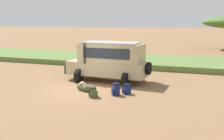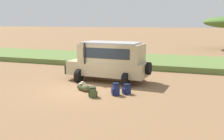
{
  "view_description": "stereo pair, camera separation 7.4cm",
  "coord_description": "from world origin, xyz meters",
  "px_view_note": "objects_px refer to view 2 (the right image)",
  "views": [
    {
      "loc": [
        6.11,
        -12.49,
        3.65
      ],
      "look_at": [
        1.31,
        1.03,
        1.0
      ],
      "focal_mm": 42.0,
      "sensor_mm": 36.0,
      "label": 1
    },
    {
      "loc": [
        6.18,
        -12.47,
        3.65
      ],
      "look_at": [
        1.31,
        1.03,
        1.0
      ],
      "focal_mm": 42.0,
      "sensor_mm": 36.0,
      "label": 2
    }
  ],
  "objects_px": {
    "safari_vehicle": "(110,61)",
    "duffel_bag_low_black_case": "(83,87)",
    "backpack_near_rear_wheel": "(127,89)",
    "backpack_beside_front_wheel": "(116,89)",
    "backpack_cluster_center": "(93,92)"
  },
  "relations": [
    {
      "from": "backpack_beside_front_wheel",
      "to": "backpack_cluster_center",
      "type": "height_order",
      "value": "backpack_beside_front_wheel"
    },
    {
      "from": "backpack_beside_front_wheel",
      "to": "backpack_cluster_center",
      "type": "bearing_deg",
      "value": -144.19
    },
    {
      "from": "duffel_bag_low_black_case",
      "to": "backpack_near_rear_wheel",
      "type": "bearing_deg",
      "value": 3.68
    },
    {
      "from": "backpack_beside_front_wheel",
      "to": "backpack_near_rear_wheel",
      "type": "height_order",
      "value": "backpack_beside_front_wheel"
    },
    {
      "from": "safari_vehicle",
      "to": "backpack_cluster_center",
      "type": "xyz_separation_m",
      "value": [
        0.45,
        -3.59,
        -1.04
      ]
    },
    {
      "from": "safari_vehicle",
      "to": "backpack_beside_front_wheel",
      "type": "xyz_separation_m",
      "value": [
        1.4,
        -2.9,
        -0.99
      ]
    },
    {
      "from": "backpack_near_rear_wheel",
      "to": "backpack_cluster_center",
      "type": "bearing_deg",
      "value": -141.94
    },
    {
      "from": "backpack_near_rear_wheel",
      "to": "duffel_bag_low_black_case",
      "type": "bearing_deg",
      "value": -176.32
    },
    {
      "from": "duffel_bag_low_black_case",
      "to": "backpack_beside_front_wheel",
      "type": "bearing_deg",
      "value": -7.68
    },
    {
      "from": "backpack_beside_front_wheel",
      "to": "duffel_bag_low_black_case",
      "type": "distance_m",
      "value": 1.95
    },
    {
      "from": "safari_vehicle",
      "to": "backpack_cluster_center",
      "type": "bearing_deg",
      "value": -82.86
    },
    {
      "from": "backpack_near_rear_wheel",
      "to": "duffel_bag_low_black_case",
      "type": "distance_m",
      "value": 2.38
    },
    {
      "from": "safari_vehicle",
      "to": "duffel_bag_low_black_case",
      "type": "height_order",
      "value": "safari_vehicle"
    },
    {
      "from": "backpack_cluster_center",
      "to": "backpack_beside_front_wheel",
      "type": "bearing_deg",
      "value": 35.81
    },
    {
      "from": "safari_vehicle",
      "to": "backpack_near_rear_wheel",
      "type": "xyz_separation_m",
      "value": [
        1.86,
        -2.49,
        -1.04
      ]
    }
  ]
}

